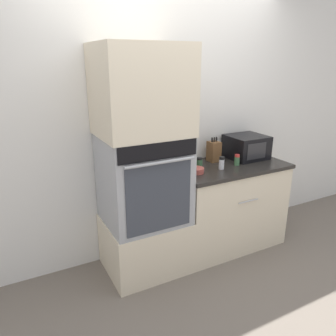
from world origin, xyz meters
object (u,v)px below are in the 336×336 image
Objects in this scene: condiment_jar_mid at (222,163)px; wall_oven at (144,179)px; microwave at (246,147)px; bowl at (196,170)px; condiment_jar_far at (237,160)px; knife_block at (214,151)px; condiment_jar_near at (199,162)px.

wall_oven is at bearing 174.24° from condiment_jar_mid.
bowl is (-0.71, -0.16, -0.09)m from microwave.
knife_block is at bearing 120.33° from condiment_jar_far.
knife_block is 0.24m from condiment_jar_near.
knife_block is (-0.36, 0.06, -0.02)m from microwave.
bowl is 0.19m from condiment_jar_near.
knife_block is 0.25m from condiment_jar_far.
microwave reaches higher than condiment_jar_near.
bowl is 1.63× the size of condiment_jar_near.
condiment_jar_mid is (0.14, -0.16, 0.02)m from condiment_jar_near.
microwave is 0.29m from condiment_jar_far.
condiment_jar_mid is at bearing -157.75° from microwave.
condiment_jar_far reaches higher than condiment_jar_near.
wall_oven is at bearing -168.79° from knife_block.
bowl is at bearing -178.87° from condiment_jar_far.
wall_oven is 2.04× the size of microwave.
knife_block reaches higher than condiment_jar_mid.
knife_block reaches higher than microwave.
condiment_jar_mid is at bearing -171.82° from condiment_jar_far.
microwave is 1.54× the size of knife_block.
bowl is (0.49, -0.06, 0.02)m from wall_oven.
condiment_jar_mid is 0.21m from condiment_jar_far.
condiment_jar_mid is (0.27, -0.02, 0.03)m from bowl.
condiment_jar_far is (0.47, 0.01, 0.03)m from bowl.
microwave is (1.20, 0.11, 0.11)m from wall_oven.
wall_oven is at bearing -174.94° from microwave.
condiment_jar_near is at bearing 7.77° from wall_oven.
condiment_jar_far is at bearing 8.18° from condiment_jar_mid.
condiment_jar_near is at bearing 47.97° from bowl.
knife_block is 2.05× the size of condiment_jar_mid.
condiment_jar_near is at bearing -177.82° from microwave.
microwave is 0.49m from condiment_jar_mid.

